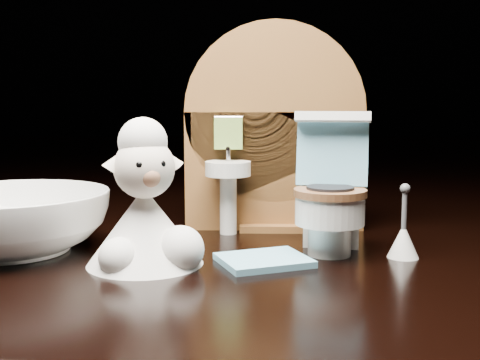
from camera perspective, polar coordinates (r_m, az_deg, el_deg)
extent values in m
cube|color=black|center=(0.40, 3.46, -13.61)|extent=(2.50, 2.50, 0.10)
cube|color=brown|center=(0.44, 3.26, 0.86)|extent=(0.13, 0.02, 0.09)
cylinder|color=brown|center=(0.44, 3.30, 6.46)|extent=(0.13, 0.02, 0.13)
cube|color=brown|center=(0.45, 3.22, -4.30)|extent=(0.05, 0.04, 0.01)
cylinder|color=white|center=(0.43, -1.13, -2.21)|extent=(0.01, 0.01, 0.04)
cylinder|color=white|center=(0.42, -1.15, 1.09)|extent=(0.03, 0.03, 0.01)
cylinder|color=silver|center=(0.43, -1.10, 2.55)|extent=(0.00, 0.00, 0.01)
cube|color=#83AC46|center=(0.43, -1.11, 4.43)|extent=(0.02, 0.01, 0.02)
cube|color=brown|center=(0.43, 8.09, 1.87)|extent=(0.02, 0.01, 0.02)
cylinder|color=#F6F0CB|center=(0.43, 8.16, 0.99)|extent=(0.02, 0.02, 0.02)
cylinder|color=white|center=(0.37, 8.48, -5.55)|extent=(0.03, 0.03, 0.02)
cylinder|color=white|center=(0.37, 8.51, -2.82)|extent=(0.04, 0.04, 0.02)
cylinder|color=brown|center=(0.37, 8.54, -1.20)|extent=(0.04, 0.04, 0.00)
cube|color=white|center=(0.39, 8.70, -2.45)|extent=(0.04, 0.02, 0.05)
cube|color=#6DB2CC|center=(0.38, 8.75, 2.73)|extent=(0.05, 0.02, 0.04)
cube|color=white|center=(0.38, 8.78, 5.94)|extent=(0.05, 0.02, 0.01)
cylinder|color=#BECD33|center=(0.39, 10.26, 2.30)|extent=(0.01, 0.01, 0.01)
cube|color=#6DB2CC|center=(0.35, 2.28, -7.61)|extent=(0.06, 0.06, 0.00)
cone|color=white|center=(0.38, 15.22, -5.57)|extent=(0.02, 0.02, 0.02)
cylinder|color=#59595B|center=(0.37, 15.32, -2.73)|extent=(0.00, 0.00, 0.02)
sphere|color=#59595B|center=(0.37, 15.39, -0.78)|extent=(0.01, 0.01, 0.01)
cone|color=white|center=(0.35, -9.03, -4.31)|extent=(0.07, 0.07, 0.04)
sphere|color=white|center=(0.34, -5.66, -6.55)|extent=(0.03, 0.03, 0.03)
sphere|color=white|center=(0.34, -11.40, -7.20)|extent=(0.02, 0.02, 0.02)
sphere|color=white|center=(0.34, -9.06, 1.13)|extent=(0.03, 0.03, 0.03)
sphere|color=tan|center=(0.33, -8.52, 0.34)|extent=(0.01, 0.01, 0.01)
sphere|color=white|center=(0.34, -9.20, 3.58)|extent=(0.03, 0.03, 0.03)
cone|color=white|center=(0.34, -11.72, 1.79)|extent=(0.02, 0.02, 0.02)
cone|color=white|center=(0.35, -6.66, 2.02)|extent=(0.02, 0.02, 0.02)
sphere|color=black|center=(0.33, -9.51, 1.42)|extent=(0.00, 0.00, 0.00)
sphere|color=black|center=(0.33, -7.43, 1.51)|extent=(0.00, 0.00, 0.00)
imported|color=white|center=(0.40, -20.84, -3.73)|extent=(0.12, 0.12, 0.04)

